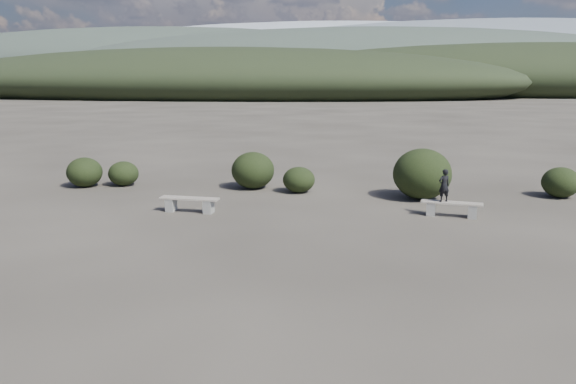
# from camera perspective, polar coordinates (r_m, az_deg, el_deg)

# --- Properties ---
(ground) EXTENTS (1200.00, 1200.00, 0.00)m
(ground) POSITION_cam_1_polar(r_m,az_deg,el_deg) (10.51, -4.06, -9.74)
(ground) COLOR #332E27
(ground) RESTS_ON ground
(bench_left) EXTENTS (1.74, 0.50, 0.43)m
(bench_left) POSITION_cam_1_polar(r_m,az_deg,el_deg) (16.28, -9.97, -1.14)
(bench_left) COLOR slate
(bench_left) RESTS_ON ground
(bench_right) EXTENTS (1.69, 0.62, 0.41)m
(bench_right) POSITION_cam_1_polar(r_m,az_deg,el_deg) (16.18, 16.28, -1.55)
(bench_right) COLOR slate
(bench_right) RESTS_ON ground
(seated_person) EXTENTS (0.39, 0.34, 0.91)m
(seated_person) POSITION_cam_1_polar(r_m,az_deg,el_deg) (16.05, 15.57, 0.65)
(seated_person) COLOR black
(seated_person) RESTS_ON bench_right
(shrub_a) EXTENTS (1.06, 1.06, 0.87)m
(shrub_a) POSITION_cam_1_polar(r_m,az_deg,el_deg) (20.73, -16.37, 1.81)
(shrub_a) COLOR black
(shrub_a) RESTS_ON ground
(shrub_b) EXTENTS (1.48, 1.48, 1.27)m
(shrub_b) POSITION_cam_1_polar(r_m,az_deg,el_deg) (19.40, -3.59, 2.22)
(shrub_b) COLOR black
(shrub_b) RESTS_ON ground
(shrub_c) EXTENTS (1.08, 1.08, 0.86)m
(shrub_c) POSITION_cam_1_polar(r_m,az_deg,el_deg) (18.72, 1.11, 1.26)
(shrub_c) COLOR black
(shrub_c) RESTS_ON ground
(shrub_d) EXTENTS (1.83, 1.83, 1.60)m
(shrub_d) POSITION_cam_1_polar(r_m,az_deg,el_deg) (18.18, 13.47, 1.80)
(shrub_d) COLOR black
(shrub_d) RESTS_ON ground
(shrub_e) EXTENTS (1.17, 1.17, 0.98)m
(shrub_e) POSITION_cam_1_polar(r_m,az_deg,el_deg) (19.96, 25.97, 0.89)
(shrub_e) COLOR black
(shrub_e) RESTS_ON ground
(shrub_f) EXTENTS (1.22, 1.22, 1.03)m
(shrub_f) POSITION_cam_1_polar(r_m,az_deg,el_deg) (20.93, -19.97, 1.91)
(shrub_f) COLOR black
(shrub_f) RESTS_ON ground
(mountain_ridges) EXTENTS (500.00, 400.00, 56.00)m
(mountain_ridges) POSITION_cam_1_polar(r_m,az_deg,el_deg) (348.83, 6.17, 12.87)
(mountain_ridges) COLOR black
(mountain_ridges) RESTS_ON ground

